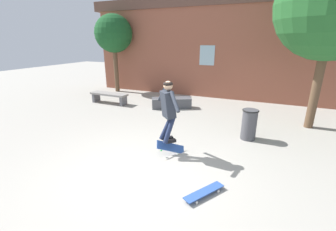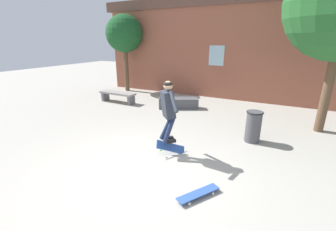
% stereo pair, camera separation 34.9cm
% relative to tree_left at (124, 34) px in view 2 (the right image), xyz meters
% --- Properties ---
extents(ground_plane, '(40.00, 40.00, 0.00)m').
position_rel_tree_left_xyz_m(ground_plane, '(5.29, -6.31, -2.96)').
color(ground_plane, '#A39E93').
extents(building_backdrop, '(13.66, 0.52, 5.66)m').
position_rel_tree_left_xyz_m(building_backdrop, '(5.29, 0.81, -0.56)').
color(building_backdrop, '#93513D').
rests_on(building_backdrop, ground_plane).
extents(tree_left, '(1.90, 1.90, 3.94)m').
position_rel_tree_left_xyz_m(tree_left, '(0.00, 0.00, 0.00)').
color(tree_left, brown).
rests_on(tree_left, ground_plane).
extents(park_bench, '(1.74, 0.51, 0.47)m').
position_rel_tree_left_xyz_m(park_bench, '(1.17, -2.24, -2.62)').
color(park_bench, gray).
rests_on(park_bench, ground_plane).
extents(skate_ledge, '(1.61, 1.14, 0.44)m').
position_rel_tree_left_xyz_m(skate_ledge, '(3.97, -1.81, -2.74)').
color(skate_ledge, '#4C4C51').
rests_on(skate_ledge, ground_plane).
extents(trash_bin, '(0.44, 0.44, 0.86)m').
position_rel_tree_left_xyz_m(trash_bin, '(7.12, -3.79, -2.51)').
color(trash_bin, '#47474C').
rests_on(trash_bin, ground_plane).
extents(skater, '(0.90, 0.87, 1.46)m').
position_rel_tree_left_xyz_m(skater, '(5.41, -5.52, -1.74)').
color(skater, '#282D38').
extents(skateboard_flipping, '(0.57, 0.66, 0.46)m').
position_rel_tree_left_xyz_m(skateboard_flipping, '(5.46, -5.48, -2.78)').
color(skateboard_flipping, '#2D519E').
extents(skateboard_resting, '(0.60, 0.82, 0.08)m').
position_rel_tree_left_xyz_m(skateboard_resting, '(6.62, -6.68, -2.89)').
color(skateboard_resting, '#2D519E').
rests_on(skateboard_resting, ground_plane).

